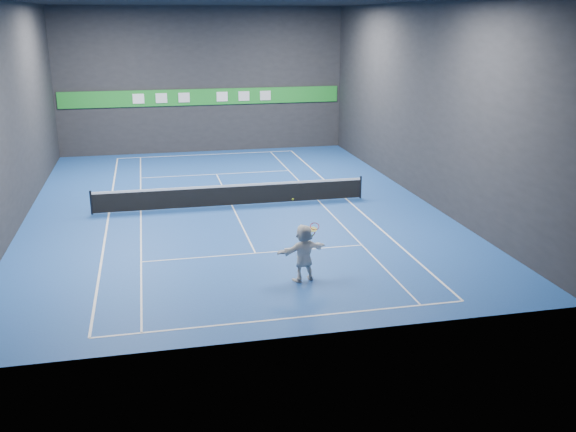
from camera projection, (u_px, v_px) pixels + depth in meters
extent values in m
plane|color=#1B4595|center=(232.00, 206.00, 29.52)|extent=(26.00, 26.00, 0.00)
plane|color=black|center=(227.00, 0.00, 26.87)|extent=(26.00, 26.00, 0.00)
cube|color=#232326|center=(202.00, 81.00, 40.32)|extent=(18.00, 0.10, 9.00)
cube|color=#232326|center=(297.00, 175.00, 16.07)|extent=(18.00, 0.10, 9.00)
cube|color=#232326|center=(12.00, 114.00, 26.33)|extent=(0.10, 26.00, 9.00)
cube|color=#232326|center=(420.00, 102.00, 30.05)|extent=(0.10, 26.00, 9.00)
cube|color=white|center=(288.00, 318.00, 18.43)|extent=(10.98, 0.08, 0.01)
cube|color=white|center=(207.00, 155.00, 40.61)|extent=(10.98, 0.08, 0.01)
cube|color=white|center=(109.00, 213.00, 28.39)|extent=(0.08, 23.78, 0.01)
cube|color=white|center=(346.00, 199.00, 30.66)|extent=(0.08, 23.78, 0.01)
cube|color=white|center=(141.00, 211.00, 28.67)|extent=(0.06, 23.78, 0.01)
cube|color=white|center=(318.00, 200.00, 30.37)|extent=(0.06, 23.78, 0.01)
cube|color=white|center=(255.00, 253.00, 23.55)|extent=(8.23, 0.06, 0.01)
cube|color=white|center=(216.00, 174.00, 35.49)|extent=(8.23, 0.06, 0.01)
cube|color=white|center=(232.00, 206.00, 29.52)|extent=(0.06, 12.80, 0.01)
imported|color=white|center=(304.00, 253.00, 20.86)|extent=(1.87, 1.04, 1.92)
sphere|color=#D2F128|center=(293.00, 199.00, 20.27)|extent=(0.07, 0.07, 0.07)
cylinder|color=black|center=(91.00, 203.00, 28.08)|extent=(0.10, 0.10, 1.07)
cylinder|color=black|center=(361.00, 187.00, 30.64)|extent=(0.10, 0.10, 1.07)
cube|color=black|center=(232.00, 196.00, 29.38)|extent=(12.40, 0.03, 0.86)
cube|color=white|center=(231.00, 186.00, 29.24)|extent=(12.40, 0.04, 0.10)
cube|color=#1E8C29|center=(203.00, 97.00, 40.56)|extent=(17.64, 0.06, 1.00)
cube|color=white|center=(138.00, 99.00, 39.68)|extent=(0.70, 0.04, 0.60)
cube|color=white|center=(161.00, 98.00, 39.97)|extent=(0.70, 0.04, 0.60)
cube|color=white|center=(184.00, 98.00, 40.26)|extent=(0.70, 0.04, 0.60)
cube|color=white|center=(222.00, 97.00, 40.75)|extent=(0.70, 0.04, 0.60)
cube|color=white|center=(244.00, 96.00, 41.04)|extent=(0.70, 0.04, 0.60)
cube|color=silver|center=(265.00, 95.00, 41.33)|extent=(0.70, 0.04, 0.60)
torus|color=red|center=(315.00, 226.00, 20.73)|extent=(0.43, 0.37, 0.26)
cylinder|color=#DAEB53|center=(313.00, 229.00, 20.74)|extent=(0.38, 0.36, 0.14)
cylinder|color=red|center=(315.00, 233.00, 20.79)|extent=(0.05, 0.15, 0.16)
cylinder|color=#DBB40B|center=(312.00, 236.00, 20.79)|extent=(0.10, 0.20, 0.23)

